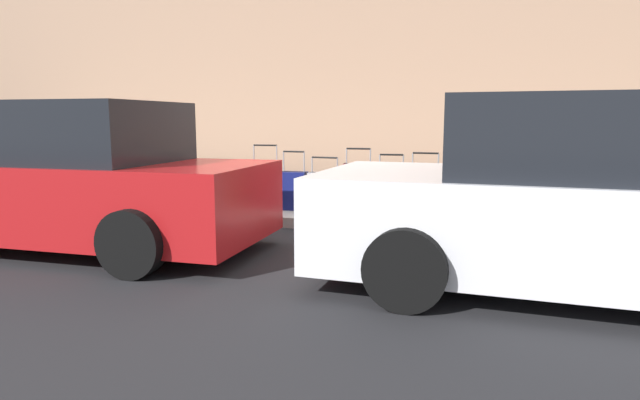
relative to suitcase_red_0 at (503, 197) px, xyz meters
The scene contains 18 objects.
ground_plane 3.01m from the suitcase_red_0, 12.41° to the left, with size 40.00×40.00×0.00m, color black.
sidewalk_curb 3.47m from the suitcase_red_0, 32.66° to the right, with size 18.00×5.00×0.14m, color #ADA89E.
suitcase_red_0 is the anchor object (origin of this frame).
suitcase_teal_1 0.52m from the suitcase_red_0, ahead, with size 0.42×0.22×1.05m.
suitcase_olive_2 0.99m from the suitcase_red_0, ahead, with size 0.40×0.21×0.88m.
suitcase_black_3 1.44m from the suitcase_red_0, ahead, with size 0.39×0.22×0.84m.
suitcase_maroon_4 1.89m from the suitcase_red_0, ahead, with size 0.40×0.21×0.92m.
suitcase_silver_5 2.38m from the suitcase_red_0, ahead, with size 0.46×0.27×0.79m.
suitcase_navy_6 2.86m from the suitcase_red_0, ahead, with size 0.38×0.25×0.86m.
suitcase_red_7 3.32m from the suitcase_red_0, ahead, with size 0.42×0.22×0.94m.
suitcase_teal_8 3.79m from the suitcase_red_0, ahead, with size 0.38×0.22×0.67m.
suitcase_olive_9 4.23m from the suitcase_red_0, ahead, with size 0.39×0.25×0.68m.
suitcase_black_10 4.68m from the suitcase_red_0, ahead, with size 0.40×0.24×0.94m.
fire_hydrant 5.42m from the suitcase_red_0, ahead, with size 0.39×0.21×0.81m.
bollard_post 6.09m from the suitcase_red_0, ahead, with size 0.15×0.15×0.80m, color brown.
parking_meter 1.43m from the suitcase_red_0, 169.47° to the right, with size 0.12×0.09×1.27m.
parked_car_white_0 2.49m from the suitcase_red_0, 107.73° to the left, with size 4.80×2.22×1.63m.
parked_car_red_1 5.21m from the suitcase_red_0, 26.91° to the left, with size 4.46×2.09×1.62m.
Camera 1 is at (-2.74, 6.58, 1.44)m, focal length 30.28 mm.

